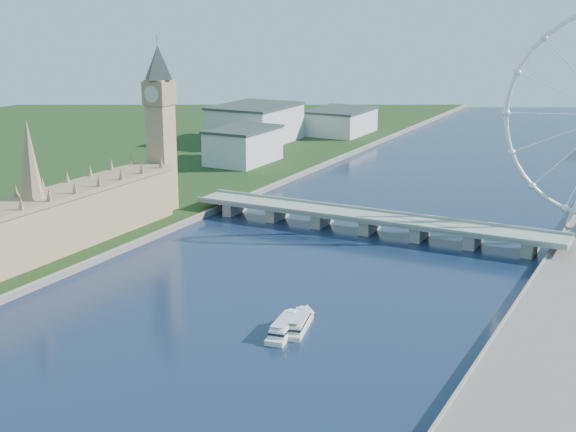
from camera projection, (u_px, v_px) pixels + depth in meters
The scene contains 6 objects.
parliament_range at pixel (35, 228), 400.20m from camera, with size 24.00×200.00×70.00m.
big_ben at pixel (160, 107), 480.42m from camera, with size 20.02×20.02×110.00m.
westminster_bridge at pixel (370, 221), 458.14m from camera, with size 220.00×22.00×9.50m.
city_skyline at pixel (531, 140), 661.29m from camera, with size 505.00×280.00×32.00m.
tour_boat_near at pixel (298, 329), 323.23m from camera, with size 7.45×29.19×6.44m, color beige, non-canonical shape.
tour_boat_far at pixel (285, 333), 319.08m from camera, with size 7.82×30.55×6.76m, color white, non-canonical shape.
Camera 1 is at (160.96, -114.09, 127.92)m, focal length 50.00 mm.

